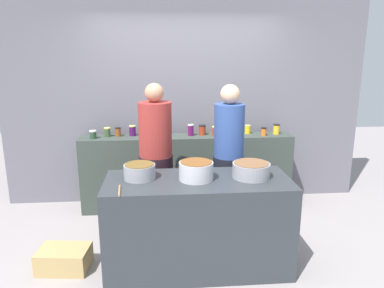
{
  "coord_description": "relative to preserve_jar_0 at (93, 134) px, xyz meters",
  "views": [
    {
      "loc": [
        -0.32,
        -3.43,
        2.01
      ],
      "look_at": [
        0.0,
        0.35,
        1.05
      ],
      "focal_mm": 34.23,
      "sensor_mm": 36.0,
      "label": 1
    }
  ],
  "objects": [
    {
      "name": "bread_crate",
      "position": [
        -0.1,
        -1.31,
        -0.91
      ],
      "size": [
        0.5,
        0.37,
        0.21
      ],
      "primitive_type": "cube",
      "rotation": [
        0.0,
        0.0,
        -0.11
      ],
      "color": "tan",
      "rests_on": "ground"
    },
    {
      "name": "preserve_jar_8",
      "position": [
        1.53,
        0.01,
        0.01
      ],
      "size": [
        0.09,
        0.09,
        0.12
      ],
      "color": "brown",
      "rests_on": "display_shelf"
    },
    {
      "name": "display_shelf",
      "position": [
        1.17,
        0.04,
        -0.53
      ],
      "size": [
        2.7,
        0.36,
        0.97
      ],
      "primitive_type": "cube",
      "color": "#353E38",
      "rests_on": "ground"
    },
    {
      "name": "wooden_spoon",
      "position": [
        0.49,
        -1.6,
        -0.13
      ],
      "size": [
        0.04,
        0.23,
        0.02
      ],
      "primitive_type": "cylinder",
      "rotation": [
        1.57,
        0.0,
        3.22
      ],
      "color": "#9E703D",
      "rests_on": "prep_table"
    },
    {
      "name": "cooking_pot_center",
      "position": [
        1.15,
        -1.35,
        -0.06
      ],
      "size": [
        0.31,
        0.31,
        0.17
      ],
      "color": "#B7B7BC",
      "rests_on": "prep_table"
    },
    {
      "name": "prep_table",
      "position": [
        1.17,
        -1.36,
        -0.58
      ],
      "size": [
        1.7,
        0.7,
        0.88
      ],
      "primitive_type": "cube",
      "color": "#2E3236",
      "rests_on": "ground"
    },
    {
      "name": "preserve_jar_6",
      "position": [
        1.22,
        0.06,
        0.02
      ],
      "size": [
        0.08,
        0.08,
        0.15
      ],
      "color": "#5B134E",
      "rests_on": "display_shelf"
    },
    {
      "name": "preserve_jar_10",
      "position": [
        1.97,
        0.12,
        0.01
      ],
      "size": [
        0.08,
        0.08,
        0.11
      ],
      "color": "gold",
      "rests_on": "display_shelf"
    },
    {
      "name": "cooking_pot_left",
      "position": [
        0.64,
        -1.28,
        -0.07
      ],
      "size": [
        0.29,
        0.29,
        0.14
      ],
      "color": "gray",
      "rests_on": "prep_table"
    },
    {
      "name": "cooking_pot_right",
      "position": [
        1.66,
        -1.33,
        -0.07
      ],
      "size": [
        0.35,
        0.35,
        0.14
      ],
      "color": "gray",
      "rests_on": "prep_table"
    },
    {
      "name": "cook_in_cap",
      "position": [
        1.56,
        -0.76,
        -0.25
      ],
      "size": [
        0.33,
        0.33,
        1.69
      ],
      "color": "black",
      "rests_on": "ground"
    },
    {
      "name": "preserve_jar_9",
      "position": [
        1.66,
        0.09,
        0.0
      ],
      "size": [
        0.08,
        0.08,
        0.11
      ],
      "color": "gold",
      "rests_on": "display_shelf"
    },
    {
      "name": "preserve_jar_3",
      "position": [
        0.48,
        0.11,
        0.01
      ],
      "size": [
        0.09,
        0.09,
        0.13
      ],
      "color": "#42124D",
      "rests_on": "display_shelf"
    },
    {
      "name": "preserve_jar_5",
      "position": [
        0.84,
        -0.02,
        0.02
      ],
      "size": [
        0.08,
        0.08,
        0.15
      ],
      "color": "#AC2225",
      "rests_on": "display_shelf"
    },
    {
      "name": "preserve_jar_7",
      "position": [
        1.37,
        0.09,
        0.01
      ],
      "size": [
        0.09,
        0.09,
        0.13
      ],
      "color": "maroon",
      "rests_on": "display_shelf"
    },
    {
      "name": "preserve_jar_2",
      "position": [
        0.29,
        0.1,
        0.01
      ],
      "size": [
        0.07,
        0.07,
        0.11
      ],
      "color": "brown",
      "rests_on": "display_shelf"
    },
    {
      "name": "preserve_jar_1",
      "position": [
        0.16,
        0.09,
        0.01
      ],
      "size": [
        0.08,
        0.08,
        0.12
      ],
      "color": "#38512E",
      "rests_on": "display_shelf"
    },
    {
      "name": "ground",
      "position": [
        1.17,
        -1.06,
        -1.02
      ],
      "size": [
        12.0,
        12.0,
        0.0
      ],
      "primitive_type": "plane",
      "color": "gray"
    },
    {
      "name": "preserve_jar_11",
      "position": [
        2.15,
        -0.02,
        0.0
      ],
      "size": [
        0.07,
        0.07,
        0.11
      ],
      "color": "orange",
      "rests_on": "display_shelf"
    },
    {
      "name": "cook_with_tongs",
      "position": [
        0.78,
        -0.71,
        -0.25
      ],
      "size": [
        0.36,
        0.36,
        1.7
      ],
      "color": "black",
      "rests_on": "ground"
    },
    {
      "name": "preserve_jar_4",
      "position": [
        0.72,
        0.03,
        0.01
      ],
      "size": [
        0.09,
        0.09,
        0.13
      ],
      "color": "olive",
      "rests_on": "display_shelf"
    },
    {
      "name": "preserve_jar_12",
      "position": [
        2.33,
        0.06,
        0.01
      ],
      "size": [
        0.08,
        0.08,
        0.13
      ],
      "color": "gold",
      "rests_on": "display_shelf"
    },
    {
      "name": "storefront_wall",
      "position": [
        1.17,
        0.39,
        0.48
      ],
      "size": [
        4.8,
        0.12,
        3.0
      ],
      "primitive_type": "cube",
      "color": "slate",
      "rests_on": "ground"
    },
    {
      "name": "preserve_jar_0",
      "position": [
        0.0,
        0.0,
        0.0
      ],
      "size": [
        0.09,
        0.09,
        0.1
      ],
      "color": "#28442E",
      "rests_on": "display_shelf"
    }
  ]
}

